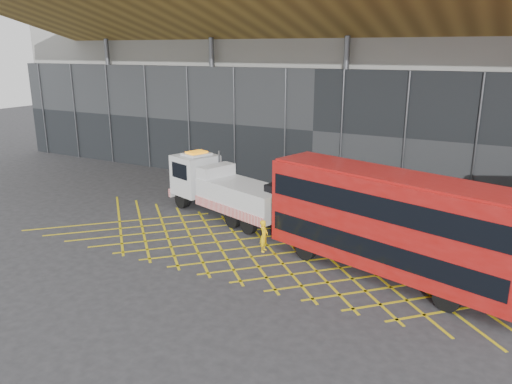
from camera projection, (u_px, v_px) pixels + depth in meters
The scene contains 6 objects.
ground_plane at pixel (190, 237), 25.45m from camera, with size 120.00×120.00×0.00m, color #29292B.
road_markings at pixel (275, 254), 23.26m from camera, with size 26.36×7.16×0.01m.
construction_building at pixel (349, 52), 37.66m from camera, with size 55.00×23.97×18.00m.
recovery_truck at pixel (224, 189), 28.20m from camera, with size 9.76×4.92×3.44m.
bus_towed at pixel (389, 220), 20.47m from camera, with size 11.10×5.42×4.42m.
worker at pixel (264, 236), 23.42m from camera, with size 0.56×0.37×1.53m, color yellow.
Camera 1 is at (14.27, -19.38, 9.22)m, focal length 35.00 mm.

